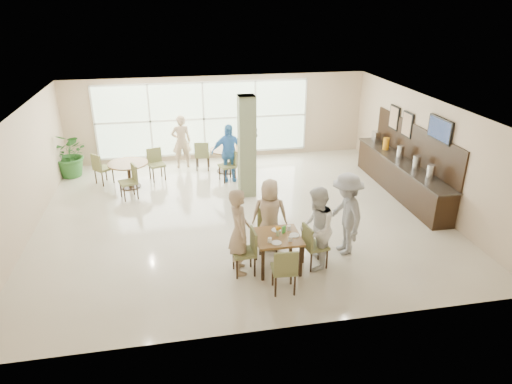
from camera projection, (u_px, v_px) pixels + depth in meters
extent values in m
plane|color=beige|center=(240.00, 213.00, 11.79)|extent=(10.00, 10.00, 0.00)
plane|color=white|center=(238.00, 106.00, 10.68)|extent=(10.00, 10.00, 0.00)
plane|color=#C7AD8E|center=(219.00, 118.00, 15.29)|extent=(10.00, 0.00, 10.00)
plane|color=#C7AD8E|center=(282.00, 257.00, 7.18)|extent=(10.00, 0.00, 10.00)
plane|color=#C7AD8E|center=(22.00, 176.00, 10.38)|extent=(0.00, 9.00, 9.00)
plane|color=#C7AD8E|center=(425.00, 151.00, 12.09)|extent=(0.00, 9.00, 9.00)
plane|color=silver|center=(204.00, 119.00, 15.18)|extent=(7.00, 0.00, 7.00)
cube|color=#5F6E4C|center=(247.00, 147.00, 12.39)|extent=(0.45, 0.45, 2.80)
cube|color=brown|center=(278.00, 237.00, 9.17)|extent=(0.91, 0.91, 0.05)
cube|color=black|center=(263.00, 265.00, 8.91)|extent=(0.06, 0.06, 0.70)
cube|color=black|center=(301.00, 261.00, 9.04)|extent=(0.06, 0.06, 0.70)
cube|color=black|center=(256.00, 245.00, 9.60)|extent=(0.06, 0.06, 0.70)
cube|color=black|center=(291.00, 242.00, 9.73)|extent=(0.06, 0.06, 0.70)
cylinder|color=brown|center=(128.00, 163.00, 13.14)|extent=(1.14, 1.14, 0.04)
cylinder|color=black|center=(129.00, 175.00, 13.29)|extent=(0.10, 0.10, 0.71)
cylinder|color=black|center=(131.00, 186.00, 13.43)|extent=(0.60, 0.60, 0.03)
cylinder|color=brown|center=(226.00, 150.00, 14.32)|extent=(1.01, 1.01, 0.04)
cylinder|color=black|center=(226.00, 161.00, 14.47)|extent=(0.10, 0.10, 0.71)
cylinder|color=black|center=(226.00, 171.00, 14.61)|extent=(0.60, 0.60, 0.03)
cylinder|color=white|center=(289.00, 228.00, 9.36)|extent=(0.08, 0.08, 0.10)
cylinder|color=white|center=(290.00, 239.00, 8.94)|extent=(0.08, 0.08, 0.10)
cylinder|color=white|center=(270.00, 240.00, 8.89)|extent=(0.08, 0.08, 0.10)
cylinder|color=white|center=(276.00, 243.00, 8.88)|extent=(0.20, 0.20, 0.01)
cylinder|color=white|center=(276.00, 230.00, 9.37)|extent=(0.20, 0.20, 0.01)
cylinder|color=white|center=(294.00, 235.00, 9.16)|extent=(0.20, 0.20, 0.01)
cylinder|color=#99B27F|center=(278.00, 233.00, 9.13)|extent=(0.07, 0.07, 0.12)
sphere|color=orange|center=(279.00, 228.00, 9.10)|extent=(0.07, 0.07, 0.07)
sphere|color=orange|center=(277.00, 228.00, 9.11)|extent=(0.07, 0.07, 0.07)
sphere|color=orange|center=(278.00, 229.00, 9.06)|extent=(0.07, 0.07, 0.07)
cube|color=green|center=(284.00, 229.00, 9.24)|extent=(0.09, 0.08, 0.15)
cube|color=black|center=(401.00, 178.00, 12.86)|extent=(0.60, 4.60, 0.90)
cube|color=black|center=(403.00, 162.00, 12.68)|extent=(0.64, 4.70, 0.04)
cube|color=black|center=(415.00, 143.00, 12.51)|extent=(0.04, 4.60, 1.00)
cylinder|color=silver|center=(431.00, 173.00, 11.33)|extent=(0.20, 0.20, 0.40)
cylinder|color=silver|center=(416.00, 163.00, 11.96)|extent=(0.20, 0.20, 0.40)
cylinder|color=silver|center=(400.00, 152.00, 12.77)|extent=(0.20, 0.20, 0.40)
cylinder|color=orange|center=(386.00, 144.00, 13.59)|extent=(0.18, 0.18, 0.36)
cube|color=silver|center=(376.00, 137.00, 14.22)|extent=(0.18, 0.30, 0.36)
cube|color=black|center=(440.00, 129.00, 11.24)|extent=(0.06, 1.00, 0.58)
cube|color=#7F99CC|center=(439.00, 129.00, 11.24)|extent=(0.01, 0.92, 0.50)
cube|color=black|center=(407.00, 125.00, 12.80)|extent=(0.04, 0.55, 0.70)
cube|color=#945C35|center=(407.00, 125.00, 12.80)|extent=(0.01, 0.47, 0.62)
cube|color=black|center=(394.00, 118.00, 13.52)|extent=(0.04, 0.55, 0.70)
cube|color=#945C35|center=(394.00, 118.00, 13.52)|extent=(0.01, 0.47, 0.62)
imported|color=#2C6829|center=(71.00, 154.00, 13.95)|extent=(1.63, 1.63, 1.43)
imported|color=tan|center=(239.00, 231.00, 9.00)|extent=(0.45, 0.67, 1.81)
imported|color=tan|center=(270.00, 215.00, 9.91)|extent=(0.86, 0.59, 1.61)
imported|color=white|center=(316.00, 229.00, 9.16)|extent=(0.91, 1.03, 1.76)
imported|color=gray|center=(346.00, 214.00, 9.69)|extent=(0.72, 1.20, 1.83)
imported|color=#478ED5|center=(228.00, 153.00, 13.58)|extent=(1.03, 0.60, 1.75)
imported|color=white|center=(251.00, 148.00, 14.40)|extent=(1.07, 1.51, 1.50)
imported|color=tan|center=(181.00, 142.00, 14.62)|extent=(0.67, 0.48, 1.74)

